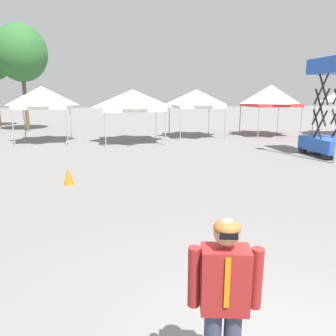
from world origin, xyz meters
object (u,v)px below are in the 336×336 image
canopy_tent_far_right (196,99)px  scissor_lift (328,128)px  canopy_tent_center (42,98)px  tree_behind_tents_right (21,53)px  person_foreground (224,298)px  traffic_cone_lot_center (68,176)px  canopy_tent_right_of_center (271,96)px  canopy_tent_left_of_center (133,100)px

canopy_tent_far_right → scissor_lift: (3.97, -7.81, -1.23)m
canopy_tent_center → scissor_lift: (13.50, -7.30, -1.32)m
canopy_tent_far_right → scissor_lift: bearing=-63.0°
canopy_tent_center → tree_behind_tents_right: bearing=109.2°
scissor_lift → person_foreground: size_ratio=2.45×
tree_behind_tents_right → traffic_cone_lot_center: size_ratio=14.42×
canopy_tent_far_right → scissor_lift: scissor_lift is taller
canopy_tent_center → scissor_lift: size_ratio=0.75×
canopy_tent_right_of_center → scissor_lift: bearing=-99.2°
canopy_tent_left_of_center → tree_behind_tents_right: size_ratio=0.44×
tree_behind_tents_right → canopy_tent_center: bearing=-70.8°
scissor_lift → person_foreground: scissor_lift is taller
person_foreground → tree_behind_tents_right: (-6.72, 24.60, 4.79)m
canopy_tent_center → canopy_tent_left_of_center: canopy_tent_center is taller
canopy_tent_far_right → person_foreground: canopy_tent_far_right is taller
canopy_tent_left_of_center → scissor_lift: size_ratio=0.80×
canopy_tent_right_of_center → person_foreground: canopy_tent_right_of_center is taller
canopy_tent_far_right → tree_behind_tents_right: tree_behind_tents_right is taller
canopy_tent_left_of_center → tree_behind_tents_right: tree_behind_tents_right is taller
canopy_tent_center → tree_behind_tents_right: size_ratio=0.41×
canopy_tent_right_of_center → traffic_cone_lot_center: 16.25m
canopy_tent_center → canopy_tent_far_right: canopy_tent_center is taller
tree_behind_tents_right → person_foreground: bearing=-74.7°
canopy_tent_left_of_center → canopy_tent_center: bearing=168.3°
canopy_tent_far_right → traffic_cone_lot_center: (-7.29, -10.44, -2.25)m
canopy_tent_center → scissor_lift: bearing=-28.4°
canopy_tent_left_of_center → person_foreground: size_ratio=1.96×
canopy_tent_left_of_center → tree_behind_tents_right: (-7.55, 7.88, 3.36)m
canopy_tent_far_right → canopy_tent_right_of_center: bearing=-3.5°
traffic_cone_lot_center → canopy_tent_right_of_center: bearing=39.1°
canopy_tent_left_of_center → person_foreground: (-0.83, -16.72, -1.43)m
canopy_tent_left_of_center → canopy_tent_right_of_center: size_ratio=1.02×
canopy_tent_left_of_center → tree_behind_tents_right: bearing=133.8°
canopy_tent_center → tree_behind_tents_right: 7.89m
canopy_tent_center → canopy_tent_right_of_center: bearing=0.7°
canopy_tent_right_of_center → scissor_lift: 7.71m
canopy_tent_right_of_center → tree_behind_tents_right: size_ratio=0.43×
scissor_lift → tree_behind_tents_right: tree_behind_tents_right is taller
canopy_tent_center → canopy_tent_far_right: 9.54m
canopy_tent_right_of_center → person_foreground: (-10.36, -17.98, -1.67)m
scissor_lift → canopy_tent_right_of_center: bearing=80.8°
scissor_lift → traffic_cone_lot_center: scissor_lift is taller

